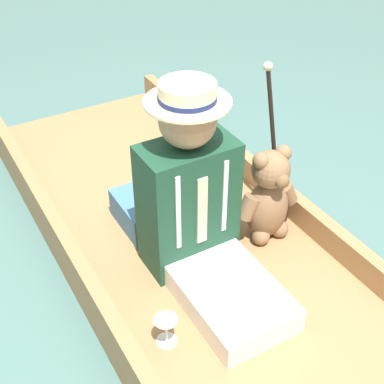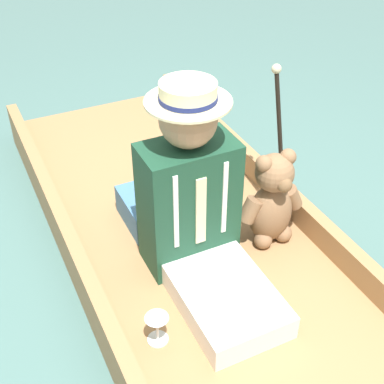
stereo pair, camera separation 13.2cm
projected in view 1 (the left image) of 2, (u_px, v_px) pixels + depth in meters
ground_plane at (213, 289)px, 2.41m from camera, size 16.00×16.00×0.00m
punt_boat at (214, 277)px, 2.36m from camera, size 1.11×3.40×0.26m
seat_cushion at (163, 204)px, 2.58m from camera, size 0.43×0.30×0.15m
seated_person at (197, 208)px, 2.15m from camera, size 0.39×0.75×0.84m
teddy_bear at (269, 197)px, 2.38m from camera, size 0.33×0.19×0.47m
wine_glass at (166, 326)px, 1.96m from camera, size 0.09×0.09×0.12m
walking_cane at (273, 130)px, 2.43m from camera, size 0.04×0.22×0.74m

